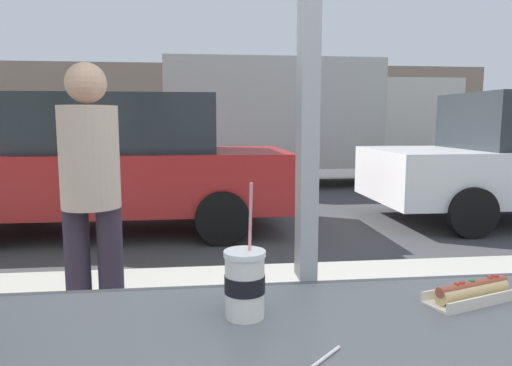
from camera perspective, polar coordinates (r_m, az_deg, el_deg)
name	(u,v)px	position (r m, az deg, el deg)	size (l,w,h in m)	color
ground_plane	(217,195)	(9.33, -4.74, -1.46)	(60.00, 60.00, 0.00)	#424244
sidewalk_strip	(251,343)	(3.15, -0.63, -18.69)	(16.00, 2.80, 0.14)	#B2ADA3
building_facade_far	(206,108)	(23.61, -5.98, 9.00)	(28.00, 1.20, 4.11)	gray
soda_cup_left	(245,283)	(1.09, -1.36, -11.90)	(0.10, 0.10, 0.31)	silver
hotdog_tray_far	(472,292)	(1.32, 24.54, -11.81)	(0.27, 0.16, 0.05)	beige
loose_straw	(313,366)	(0.92, 6.88, -21.05)	(0.01, 0.01, 0.19)	white
parked_car_red	(112,163)	(6.52, -16.91, 2.28)	(4.70, 2.05, 1.78)	red
box_truck	(304,117)	(10.94, 5.75, 7.86)	(6.32, 2.44, 2.74)	beige
pedestrian	(91,191)	(2.77, -19.23, -0.90)	(0.32, 0.32, 1.63)	#2E2433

